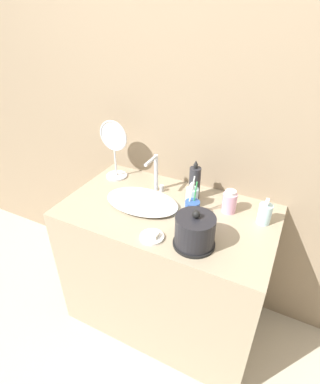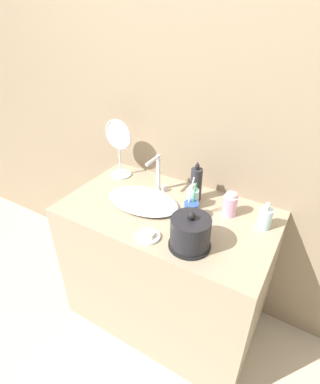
# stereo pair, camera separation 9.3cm
# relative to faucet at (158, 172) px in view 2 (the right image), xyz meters

# --- Properties ---
(ground_plane) EXTENTS (12.00, 12.00, 0.00)m
(ground_plane) POSITION_rel_faucet_xyz_m (0.14, -0.46, -0.95)
(ground_plane) COLOR #BCB29E
(wall_back) EXTENTS (6.00, 0.04, 2.60)m
(wall_back) POSITION_rel_faucet_xyz_m (0.14, 0.20, 0.35)
(wall_back) COLOR gray
(wall_back) RESTS_ON ground_plane
(vanity_counter) EXTENTS (1.12, 0.64, 0.83)m
(vanity_counter) POSITION_rel_faucet_xyz_m (0.14, -0.14, -0.54)
(vanity_counter) COLOR gray
(vanity_counter) RESTS_ON ground_plane
(sink_basin) EXTENTS (0.41, 0.26, 0.04)m
(sink_basin) POSITION_rel_faucet_xyz_m (-0.00, -0.15, -0.10)
(sink_basin) COLOR white
(sink_basin) RESTS_ON vanity_counter
(faucet) EXTENTS (0.06, 0.13, 0.22)m
(faucet) POSITION_rel_faucet_xyz_m (0.00, 0.00, 0.00)
(faucet) COLOR silver
(faucet) RESTS_ON vanity_counter
(electric_kettle) EXTENTS (0.19, 0.19, 0.18)m
(electric_kettle) POSITION_rel_faucet_xyz_m (0.36, -0.33, -0.05)
(electric_kettle) COLOR black
(electric_kettle) RESTS_ON vanity_counter
(toothbrush_cup) EXTENTS (0.07, 0.07, 0.22)m
(toothbrush_cup) POSITION_rel_faucet_xyz_m (0.28, -0.14, -0.07)
(toothbrush_cup) COLOR #2D519E
(toothbrush_cup) RESTS_ON vanity_counter
(lotion_bottle) EXTENTS (0.07, 0.07, 0.14)m
(lotion_bottle) POSITION_rel_faucet_xyz_m (0.24, -0.05, -0.07)
(lotion_bottle) COLOR silver
(lotion_bottle) RESTS_ON vanity_counter
(shampoo_bottle) EXTENTS (0.06, 0.06, 0.23)m
(shampoo_bottle) POSITION_rel_faucet_xyz_m (0.22, 0.03, -0.03)
(shampoo_bottle) COLOR #28282D
(shampoo_bottle) RESTS_ON vanity_counter
(mouthwash_bottle) EXTENTS (0.07, 0.07, 0.14)m
(mouthwash_bottle) POSITION_rel_faucet_xyz_m (0.61, -0.03, -0.07)
(mouthwash_bottle) COLOR silver
(mouthwash_bottle) RESTS_ON vanity_counter
(hand_cream_bottle) EXTENTS (0.07, 0.07, 0.12)m
(hand_cream_bottle) POSITION_rel_faucet_xyz_m (0.43, -0.01, -0.06)
(hand_cream_bottle) COLOR #EAA8C6
(hand_cream_bottle) RESTS_ON vanity_counter
(soap_dish) EXTENTS (0.11, 0.11, 0.03)m
(soap_dish) POSITION_rel_faucet_xyz_m (0.17, -0.37, -0.11)
(soap_dish) COLOR white
(soap_dish) RESTS_ON vanity_counter
(vanity_mirror) EXTENTS (0.19, 0.13, 0.36)m
(vanity_mirror) POSITION_rel_faucet_xyz_m (-0.30, 0.05, 0.08)
(vanity_mirror) COLOR silver
(vanity_mirror) RESTS_ON vanity_counter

